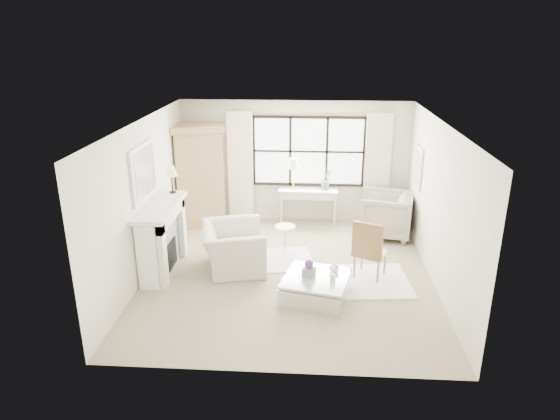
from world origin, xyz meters
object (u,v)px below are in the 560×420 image
at_px(console_table, 308,206).
at_px(coffee_table, 316,288).
at_px(armoire, 199,175).
at_px(club_armchair, 233,248).

bearing_deg(console_table, coffee_table, -84.70).
height_order(armoire, club_armchair, armoire).
distance_m(console_table, coffee_table, 3.37).
bearing_deg(coffee_table, console_table, 106.16).
height_order(console_table, club_armchair, club_armchair).
xyz_separation_m(console_table, club_armchair, (-1.32, -2.36, 0.00)).
bearing_deg(armoire, coffee_table, -71.01).
xyz_separation_m(armoire, console_table, (2.39, 0.23, -0.74)).
relative_size(club_armchair, coffee_table, 1.03).
distance_m(console_table, club_armchair, 2.71).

